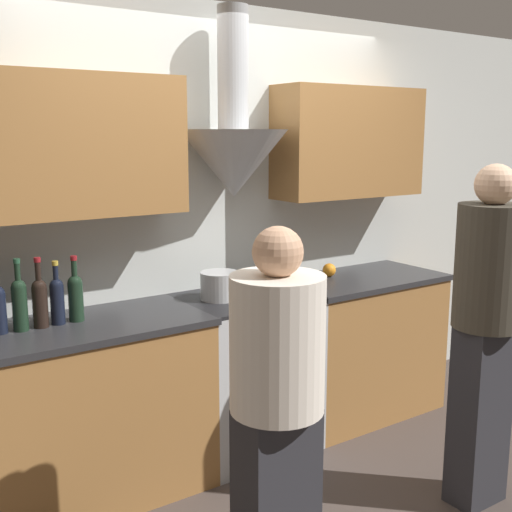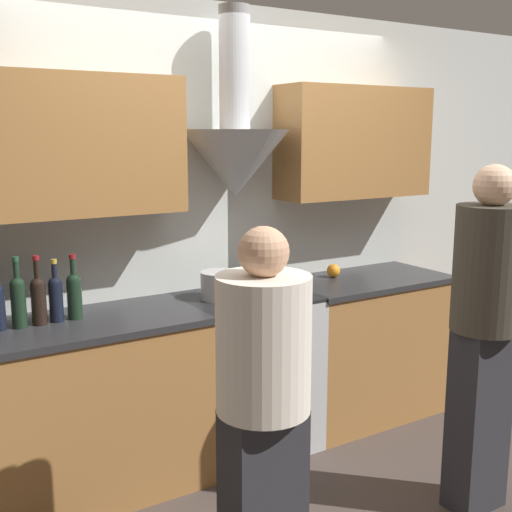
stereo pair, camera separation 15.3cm
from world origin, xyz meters
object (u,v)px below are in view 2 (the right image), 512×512
object	(u,v)px
stove_range	(247,371)
wine_bottle_5	(38,298)
stock_pot	(220,285)
wine_bottle_6	(56,296)
person_foreground_right	(485,325)
mixing_bowl	(274,286)
orange_fruit	(333,271)
person_foreground_left	(263,405)
wine_bottle_4	(18,299)
wine_bottle_7	(74,293)

from	to	relation	value
stove_range	wine_bottle_5	size ratio (longest dim) A/B	2.72
stock_pot	wine_bottle_6	bearing A→B (deg)	177.77
stove_range	wine_bottle_6	size ratio (longest dim) A/B	2.95
wine_bottle_5	person_foreground_right	world-z (taller)	person_foreground_right
wine_bottle_5	mixing_bowl	distance (m)	1.33
mixing_bowl	wine_bottle_6	bearing A→B (deg)	176.00
stock_pot	wine_bottle_5	bearing A→B (deg)	178.38
orange_fruit	person_foreground_right	size ratio (longest dim) A/B	0.05
orange_fruit	person_foreground_left	size ratio (longest dim) A/B	0.06
stock_pot	mixing_bowl	size ratio (longest dim) A/B	0.87
wine_bottle_4	person_foreground_right	distance (m)	2.25
wine_bottle_7	mixing_bowl	world-z (taller)	wine_bottle_7
person_foreground_left	orange_fruit	bearing A→B (deg)	43.22
wine_bottle_7	person_foreground_left	size ratio (longest dim) A/B	0.22
wine_bottle_4	wine_bottle_6	size ratio (longest dim) A/B	1.10
mixing_bowl	stock_pot	bearing A→B (deg)	171.19
stove_range	wine_bottle_6	xyz separation A→B (m)	(-1.07, 0.06, 0.59)
wine_bottle_7	person_foreground_right	size ratio (longest dim) A/B	0.19
orange_fruit	wine_bottle_7	bearing A→B (deg)	-178.14
stock_pot	person_foreground_right	bearing A→B (deg)	-55.11
stock_pot	mixing_bowl	world-z (taller)	stock_pot
stock_pot	person_foreground_left	world-z (taller)	person_foreground_left
wine_bottle_4	stock_pot	world-z (taller)	wine_bottle_4
mixing_bowl	person_foreground_left	xyz separation A→B (m)	(-0.78, -1.11, -0.14)
person_foreground_right	orange_fruit	bearing A→B (deg)	86.52
wine_bottle_4	wine_bottle_5	xyz separation A→B (m)	(0.09, 0.00, -0.01)
person_foreground_left	stock_pot	bearing A→B (deg)	69.05
wine_bottle_4	wine_bottle_7	bearing A→B (deg)	2.27
orange_fruit	stock_pot	bearing A→B (deg)	-174.04
mixing_bowl	person_foreground_right	bearing A→B (deg)	-66.57
orange_fruit	stove_range	bearing A→B (deg)	-171.11
mixing_bowl	orange_fruit	size ratio (longest dim) A/B	2.87
wine_bottle_4	orange_fruit	size ratio (longest dim) A/B	3.99
stove_range	stock_pot	xyz separation A→B (m)	(-0.17, 0.02, 0.54)
wine_bottle_4	mixing_bowl	xyz separation A→B (m)	(1.42, -0.08, -0.10)
orange_fruit	wine_bottle_5	bearing A→B (deg)	-178.02
stock_pot	orange_fruit	bearing A→B (deg)	5.96
stove_range	orange_fruit	size ratio (longest dim) A/B	10.70
wine_bottle_6	wine_bottle_7	xyz separation A→B (m)	(0.09, 0.00, 0.00)
wine_bottle_7	orange_fruit	xyz separation A→B (m)	(1.71, 0.06, -0.09)
wine_bottle_4	orange_fruit	bearing A→B (deg)	1.92
wine_bottle_6	orange_fruit	world-z (taller)	wine_bottle_6
stove_range	wine_bottle_7	size ratio (longest dim) A/B	2.82
wine_bottle_6	wine_bottle_7	distance (m)	0.09
mixing_bowl	orange_fruit	bearing A→B (deg)	14.43
stove_range	person_foreground_right	world-z (taller)	person_foreground_right
wine_bottle_5	person_foreground_right	distance (m)	2.17
wine_bottle_4	wine_bottle_5	distance (m)	0.09
stock_pot	person_foreground_right	xyz separation A→B (m)	(0.81, -1.17, -0.06)
wine_bottle_7	stock_pot	distance (m)	0.82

